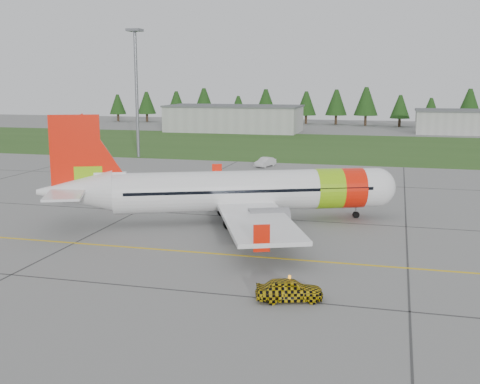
# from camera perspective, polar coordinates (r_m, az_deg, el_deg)

# --- Properties ---
(ground) EXTENTS (320.00, 320.00, 0.00)m
(ground) POSITION_cam_1_polar(r_m,az_deg,el_deg) (35.85, -0.63, -9.79)
(ground) COLOR gray
(ground) RESTS_ON ground
(aircraft) EXTENTS (30.28, 28.76, 9.63)m
(aircraft) POSITION_cam_1_polar(r_m,az_deg,el_deg) (53.25, -0.00, 0.09)
(aircraft) COLOR white
(aircraft) RESTS_ON ground
(follow_me_car) EXTENTS (1.72, 1.88, 3.87)m
(follow_me_car) POSITION_cam_1_polar(r_m,az_deg,el_deg) (34.57, 4.73, -7.21)
(follow_me_car) COLOR yellow
(follow_me_car) RESTS_ON ground
(service_van) EXTENTS (1.79, 1.74, 4.12)m
(service_van) POSITION_cam_1_polar(r_m,az_deg,el_deg) (87.60, 2.41, 3.75)
(service_van) COLOR silver
(service_van) RESTS_ON ground
(grass_strip) EXTENTS (320.00, 50.00, 0.03)m
(grass_strip) POSITION_cam_1_polar(r_m,az_deg,el_deg) (115.42, 10.21, 4.22)
(grass_strip) COLOR #30561E
(grass_strip) RESTS_ON ground
(taxi_guideline) EXTENTS (120.00, 0.25, 0.02)m
(taxi_guideline) POSITION_cam_1_polar(r_m,az_deg,el_deg) (43.21, 2.19, -6.19)
(taxi_guideline) COLOR gold
(taxi_guideline) RESTS_ON ground
(hangar_west) EXTENTS (32.00, 14.00, 6.00)m
(hangar_west) POSITION_cam_1_polar(r_m,az_deg,el_deg) (147.92, -0.59, 6.92)
(hangar_west) COLOR #A8A8A3
(hangar_west) RESTS_ON ground
(hangar_east) EXTENTS (24.00, 12.00, 5.20)m
(hangar_east) POSITION_cam_1_polar(r_m,az_deg,el_deg) (151.58, 20.89, 6.17)
(hangar_east) COLOR #A8A8A3
(hangar_east) RESTS_ON ground
(floodlight_mast) EXTENTS (0.50, 0.50, 20.00)m
(floodlight_mast) POSITION_cam_1_polar(r_m,az_deg,el_deg) (99.25, -9.77, 9.01)
(floodlight_mast) COLOR slate
(floodlight_mast) RESTS_ON ground
(treeline) EXTENTS (160.00, 8.00, 10.00)m
(treeline) POSITION_cam_1_polar(r_m,az_deg,el_deg) (170.80, 11.81, 7.86)
(treeline) COLOR #1C3F14
(treeline) RESTS_ON ground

